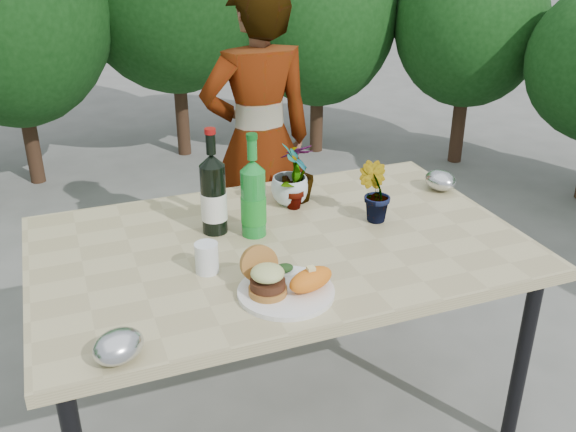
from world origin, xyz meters
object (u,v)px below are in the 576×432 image
object	(u,v)px
dinner_plate	(286,292)
wine_bottle	(213,195)
patio_table	(280,257)
person	(258,142)

from	to	relation	value
dinner_plate	wine_bottle	distance (m)	0.48
patio_table	wine_bottle	distance (m)	0.30
dinner_plate	person	distance (m)	1.34
patio_table	dinner_plate	size ratio (longest dim) A/B	5.71
dinner_plate	wine_bottle	world-z (taller)	wine_bottle
patio_table	dinner_plate	world-z (taller)	dinner_plate
wine_bottle	person	bearing A→B (deg)	75.61
dinner_plate	person	xyz separation A→B (m)	(0.35, 1.29, -0.01)
dinner_plate	person	world-z (taller)	person
wine_bottle	dinner_plate	bearing A→B (deg)	-66.34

